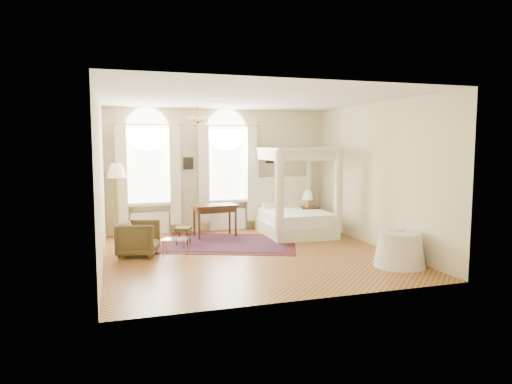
% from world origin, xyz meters
% --- Properties ---
extents(ground, '(6.00, 6.00, 0.00)m').
position_xyz_m(ground, '(0.00, 0.00, 0.00)').
color(ground, '#A46D2F').
rests_on(ground, ground).
extents(room_walls, '(6.00, 6.00, 6.00)m').
position_xyz_m(room_walls, '(0.00, 0.00, 1.98)').
color(room_walls, beige).
rests_on(room_walls, ground).
extents(window_left, '(1.62, 0.27, 3.29)m').
position_xyz_m(window_left, '(-1.90, 2.87, 1.49)').
color(window_left, white).
rests_on(window_left, room_walls).
extents(window_right, '(1.62, 0.27, 3.29)m').
position_xyz_m(window_right, '(0.20, 2.87, 1.49)').
color(window_right, white).
rests_on(window_right, room_walls).
extents(chandelier, '(0.51, 0.45, 0.50)m').
position_xyz_m(chandelier, '(-0.90, 1.20, 2.91)').
color(chandelier, '#B2803B').
rests_on(chandelier, room_walls).
extents(wall_pictures, '(2.54, 0.03, 0.39)m').
position_xyz_m(wall_pictures, '(0.09, 2.97, 1.89)').
color(wall_pictures, black).
rests_on(wall_pictures, room_walls).
extents(canopy_bed, '(1.76, 2.14, 2.27)m').
position_xyz_m(canopy_bed, '(1.75, 1.78, 0.52)').
color(canopy_bed, beige).
rests_on(canopy_bed, ground).
extents(nightstand, '(0.56, 0.53, 0.66)m').
position_xyz_m(nightstand, '(2.32, 2.11, 0.33)').
color(nightstand, '#3E1F11').
rests_on(nightstand, ground).
extents(nightstand_lamp, '(0.29, 0.29, 0.43)m').
position_xyz_m(nightstand_lamp, '(2.26, 2.14, 0.95)').
color(nightstand_lamp, '#B2803B').
rests_on(nightstand_lamp, nightstand).
extents(writing_desk, '(1.16, 0.69, 0.82)m').
position_xyz_m(writing_desk, '(-0.33, 2.10, 0.70)').
color(writing_desk, '#3E1F11').
rests_on(writing_desk, ground).
extents(laptop, '(0.31, 0.20, 0.02)m').
position_xyz_m(laptop, '(-0.32, 2.02, 0.84)').
color(laptop, black).
rests_on(laptop, writing_desk).
extents(stool, '(0.47, 0.47, 0.41)m').
position_xyz_m(stool, '(-1.23, 1.44, 0.34)').
color(stool, '#40381B').
rests_on(stool, ground).
extents(armchair, '(0.99, 0.98, 0.73)m').
position_xyz_m(armchair, '(-2.29, 0.63, 0.37)').
color(armchair, '#42361C').
rests_on(armchair, ground).
extents(coffee_table, '(0.65, 0.55, 0.37)m').
position_xyz_m(coffee_table, '(-1.54, 0.35, 0.34)').
color(coffee_table, white).
rests_on(coffee_table, ground).
extents(floor_lamp, '(0.48, 0.48, 1.88)m').
position_xyz_m(floor_lamp, '(-2.70, 2.70, 1.60)').
color(floor_lamp, '#B2803B').
rests_on(floor_lamp, ground).
extents(oriental_rug, '(3.83, 3.31, 0.01)m').
position_xyz_m(oriental_rug, '(-0.21, 1.20, 0.01)').
color(oriental_rug, '#471114').
rests_on(oriental_rug, ground).
extents(side_table, '(0.98, 0.98, 0.67)m').
position_xyz_m(side_table, '(2.49, -1.74, 0.33)').
color(side_table, white).
rests_on(side_table, ground).
extents(book, '(0.29, 0.33, 0.03)m').
position_xyz_m(book, '(2.40, -1.65, 0.68)').
color(book, black).
rests_on(book, side_table).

